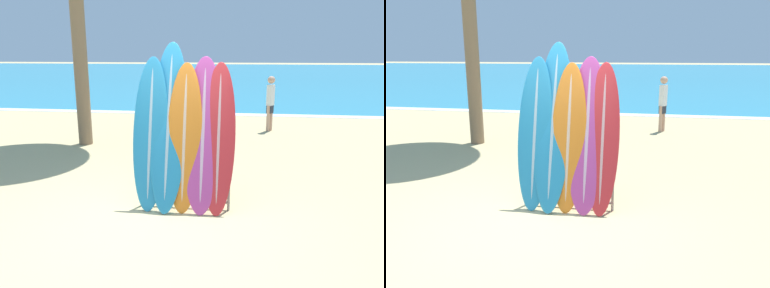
{
  "view_description": "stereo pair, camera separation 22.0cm",
  "coord_description": "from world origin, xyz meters",
  "views": [
    {
      "loc": [
        1.24,
        -4.69,
        2.32
      ],
      "look_at": [
        0.4,
        1.37,
        0.81
      ],
      "focal_mm": 35.0,
      "sensor_mm": 36.0,
      "label": 1
    },
    {
      "loc": [
        1.45,
        -4.66,
        2.32
      ],
      "look_at": [
        0.4,
        1.37,
        0.81
      ],
      "focal_mm": 35.0,
      "sensor_mm": 36.0,
      "label": 2
    }
  ],
  "objects": [
    {
      "name": "surfboard_slot_0",
      "position": [
        -0.13,
        0.64,
        1.13
      ],
      "size": [
        0.53,
        0.69,
        2.26
      ],
      "color": "teal",
      "rests_on": "ground_plane"
    },
    {
      "name": "surfboard_slot_4",
      "position": [
        0.89,
        0.64,
        1.09
      ],
      "size": [
        0.49,
        0.73,
        2.18
      ],
      "color": "red",
      "rests_on": "ground_plane"
    },
    {
      "name": "person_near_water",
      "position": [
        0.25,
        5.46,
        0.99
      ],
      "size": [
        0.27,
        0.31,
        1.81
      ],
      "rotation": [
        0.0,
        0.0,
        5.21
      ],
      "color": "#A87A5B",
      "rests_on": "ground_plane"
    },
    {
      "name": "surfboard_slot_3",
      "position": [
        0.66,
        0.65,
        1.13
      ],
      "size": [
        0.59,
        0.79,
        2.27
      ],
      "color": "#B23D8E",
      "rests_on": "ground_plane"
    },
    {
      "name": "ground_plane",
      "position": [
        0.0,
        0.0,
        0.0
      ],
      "size": [
        160.0,
        160.0,
        0.0
      ],
      "primitive_type": "plane",
      "color": "tan"
    },
    {
      "name": "surfboard_rack",
      "position": [
        0.4,
        0.57,
        0.43
      ],
      "size": [
        1.37,
        0.04,
        0.79
      ],
      "color": "gray",
      "rests_on": "ground_plane"
    },
    {
      "name": "surfboard_slot_1",
      "position": [
        0.14,
        0.69,
        1.24
      ],
      "size": [
        0.57,
        0.95,
        2.48
      ],
      "color": "teal",
      "rests_on": "ground_plane"
    },
    {
      "name": "person_mid_beach",
      "position": [
        2.02,
        6.58,
        0.89
      ],
      "size": [
        0.25,
        0.28,
        1.63
      ],
      "rotation": [
        0.0,
        0.0,
        4.19
      ],
      "color": "tan",
      "rests_on": "ground_plane"
    },
    {
      "name": "ocean_water",
      "position": [
        0.0,
        38.73,
        0.0
      ],
      "size": [
        120.0,
        60.0,
        0.01
      ],
      "color": "teal",
      "rests_on": "ground_plane"
    },
    {
      "name": "surfboard_slot_2",
      "position": [
        0.39,
        0.62,
        1.09
      ],
      "size": [
        0.53,
        0.66,
        2.18
      ],
      "color": "orange",
      "rests_on": "ground_plane"
    }
  ]
}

